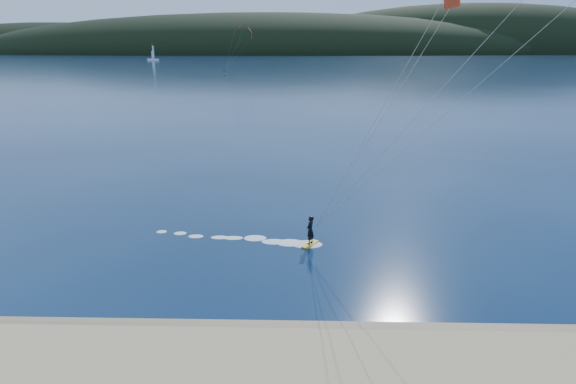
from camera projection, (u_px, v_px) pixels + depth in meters
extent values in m
cube|color=#8C7051|center=(235.00, 336.00, 21.85)|extent=(220.00, 2.50, 0.10)
ellipsoid|color=black|center=(265.00, 54.00, 709.16)|extent=(840.00, 280.00, 110.00)
ellipsoid|color=black|center=(476.00, 53.00, 739.61)|extent=(600.00, 240.00, 140.00)
ellipsoid|color=black|center=(55.00, 53.00, 775.09)|extent=(520.00, 220.00, 90.00)
cube|color=gold|center=(310.00, 244.00, 31.87)|extent=(1.14, 1.55, 0.09)
imported|color=black|center=(310.00, 230.00, 31.60)|extent=(0.71, 0.81, 1.85)
cylinder|color=gray|center=(409.00, 124.00, 25.99)|extent=(0.02, 0.02, 17.95)
cube|color=gold|center=(224.00, 74.00, 219.51)|extent=(1.33, 1.27, 0.08)
imported|color=black|center=(224.00, 72.00, 219.26)|extent=(1.05, 1.04, 1.72)
cylinder|color=gray|center=(234.00, 53.00, 214.89)|extent=(0.02, 0.02, 17.49)
cube|color=white|center=(153.00, 60.00, 404.76)|extent=(9.46, 4.61, 1.59)
cylinder|color=white|center=(153.00, 52.00, 402.99)|extent=(0.23, 0.23, 12.47)
cube|color=white|center=(153.00, 52.00, 404.51)|extent=(0.62, 2.91, 9.07)
cube|color=white|center=(152.00, 55.00, 401.90)|extent=(0.50, 2.24, 5.67)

